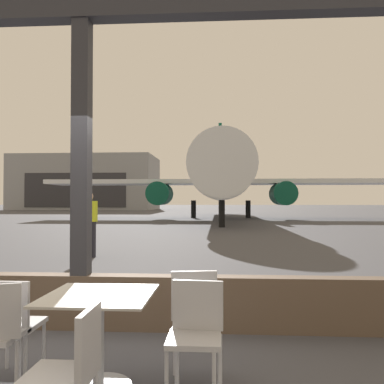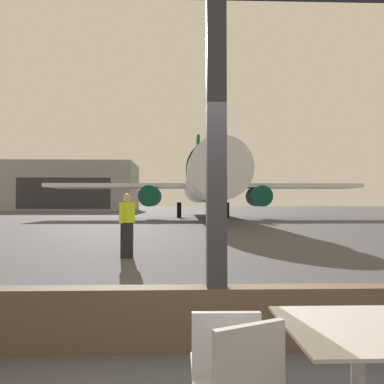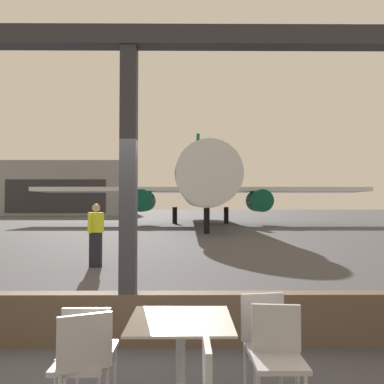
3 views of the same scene
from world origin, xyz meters
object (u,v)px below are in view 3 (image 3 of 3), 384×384
cafe_chair_window_right (83,358)px  cafe_chair_side_extra (89,345)px  airplane (201,187)px  distant_hangar (67,189)px  cafe_chair_aisle_right (266,337)px  ground_crew_worker (96,234)px  dining_table (181,356)px  cafe_chair_window_left (278,350)px

cafe_chair_window_right → cafe_chair_side_extra: 0.33m
cafe_chair_window_right → airplane: 31.94m
distant_hangar → cafe_chair_aisle_right: bearing=-71.2°
cafe_chair_window_right → ground_crew_worker: 7.97m
cafe_chair_window_right → cafe_chair_aisle_right: size_ratio=1.00×
dining_table → cafe_chair_aisle_right: 0.80m
dining_table → ground_crew_worker: size_ratio=0.48×
cafe_chair_aisle_right → airplane: 31.40m
cafe_chair_window_left → airplane: (0.34, 31.61, 2.86)m
cafe_chair_window_left → cafe_chair_side_extra: (-1.55, 0.18, -0.02)m
ground_crew_worker → distant_hangar: 63.14m
dining_table → cafe_chair_side_extra: (-0.77, 0.09, 0.05)m
dining_table → distant_hangar: (-22.10, 67.43, 4.16)m
ground_crew_worker → distant_hangar: bearing=108.1°
cafe_chair_window_left → cafe_chair_window_right: cafe_chair_window_right is taller
cafe_chair_window_left → cafe_chair_window_right: (-1.52, -0.15, 0.00)m
cafe_chair_aisle_right → cafe_chair_side_extra: 1.54m
dining_table → cafe_chair_aisle_right: size_ratio=0.95×
cafe_chair_aisle_right → airplane: bearing=89.3°
dining_table → cafe_chair_window_left: (0.78, -0.09, 0.07)m
cafe_chair_window_right → ground_crew_worker: bearing=102.8°
cafe_chair_window_right → distant_hangar: (-21.36, 67.67, 4.09)m
cafe_chair_window_left → cafe_chair_side_extra: 1.56m
cafe_chair_window_right → airplane: airplane is taller
dining_table → cafe_chair_window_right: 0.78m
cafe_chair_side_extra → ground_crew_worker: bearing=103.2°
dining_table → airplane: bearing=88.0°
cafe_chair_aisle_right → ground_crew_worker: (-3.27, 7.27, 0.37)m
airplane → distant_hangar: size_ratio=1.28×
cafe_chair_window_right → cafe_chair_aisle_right: 1.57m
dining_table → cafe_chair_window_right: bearing=-161.9°
cafe_chair_window_right → cafe_chair_side_extra: size_ratio=1.05×
ground_crew_worker → distant_hangar: distant_hangar is taller
cafe_chair_aisle_right → distant_hangar: (-22.86, 67.18, 4.10)m
cafe_chair_aisle_right → cafe_chair_side_extra: cafe_chair_aisle_right is taller
cafe_chair_side_extra → cafe_chair_window_right: bearing=-84.3°
cafe_chair_side_extra → distant_hangar: (-21.33, 67.34, 4.11)m
cafe_chair_aisle_right → airplane: airplane is taller
cafe_chair_side_extra → distant_hangar: distant_hangar is taller
dining_table → cafe_chair_side_extra: cafe_chair_side_extra is taller
cafe_chair_aisle_right → distant_hangar: 71.08m
ground_crew_worker → cafe_chair_side_extra: bearing=-76.8°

